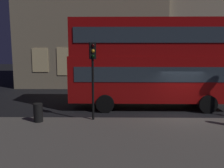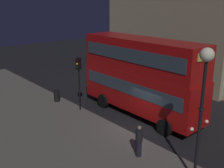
% 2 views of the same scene
% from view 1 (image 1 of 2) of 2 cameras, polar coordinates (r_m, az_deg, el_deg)
% --- Properties ---
extents(ground_plane, '(80.00, 80.00, 0.00)m').
position_cam_1_polar(ground_plane, '(14.89, 16.04, -7.21)').
color(ground_plane, black).
extents(sidewalk_slab, '(44.00, 8.99, 0.12)m').
position_cam_1_polar(sidewalk_slab, '(10.34, 23.62, -14.47)').
color(sidewalk_slab, '#5B564F').
rests_on(sidewalk_slab, ground).
extents(building_with_clock, '(14.17, 7.39, 16.72)m').
position_cam_1_polar(building_with_clock, '(26.86, -4.44, 18.07)').
color(building_with_clock, tan).
rests_on(building_with_clock, ground).
extents(double_decker_bus, '(10.13, 2.86, 5.63)m').
position_cam_1_polar(double_decker_bus, '(16.09, 8.47, 5.60)').
color(double_decker_bus, '#9E0C0C').
rests_on(double_decker_bus, ground).
extents(traffic_light_near_kerb, '(0.38, 0.39, 4.04)m').
position_cam_1_polar(traffic_light_near_kerb, '(12.93, -4.40, 4.36)').
color(traffic_light_near_kerb, black).
rests_on(traffic_light_near_kerb, sidewalk_slab).
extents(litter_bin, '(0.47, 0.47, 0.96)m').
position_cam_1_polar(litter_bin, '(13.49, -16.43, -6.25)').
color(litter_bin, black).
rests_on(litter_bin, sidewalk_slab).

